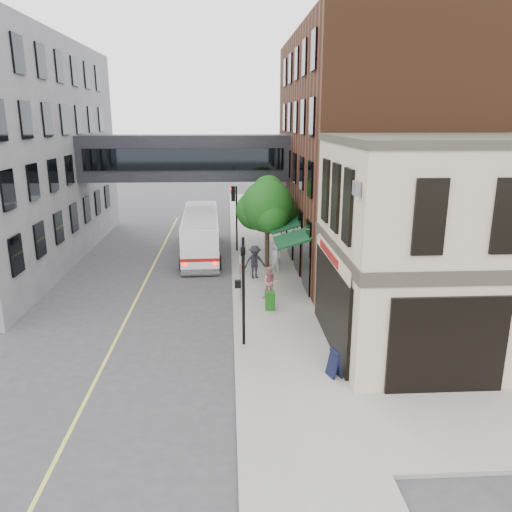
{
  "coord_description": "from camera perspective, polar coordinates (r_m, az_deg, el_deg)",
  "views": [
    {
      "loc": [
        -0.14,
        -16.72,
        9.06
      ],
      "look_at": [
        1.0,
        3.87,
        3.37
      ],
      "focal_mm": 35.0,
      "sensor_mm": 36.0,
      "label": 1
    }
  ],
  "objects": [
    {
      "name": "bus",
      "position": [
        34.34,
        -6.32,
        2.76
      ],
      "size": [
        2.86,
        10.6,
        2.83
      ],
      "color": "white",
      "rests_on": "ground"
    },
    {
      "name": "ground",
      "position": [
        19.02,
        -2.44,
        -13.04
      ],
      "size": [
        120.0,
        120.0,
        0.0
      ],
      "primitive_type": "plane",
      "color": "#38383A",
      "rests_on": "ground"
    },
    {
      "name": "sandwich_board",
      "position": [
        18.38,
        8.97,
        -12.01
      ],
      "size": [
        0.52,
        0.65,
        1.01
      ],
      "primitive_type": "cube",
      "rotation": [
        0.0,
        0.0,
        0.32
      ],
      "color": "black",
      "rests_on": "sidewalk_main"
    },
    {
      "name": "corner_building",
      "position": [
        21.38,
        22.15,
        1.16
      ],
      "size": [
        10.19,
        8.12,
        8.45
      ],
      "color": "#C5AF96",
      "rests_on": "ground"
    },
    {
      "name": "street_tree",
      "position": [
        30.47,
        1.26,
        5.7
      ],
      "size": [
        3.8,
        3.2,
        5.6
      ],
      "color": "#382619",
      "rests_on": "sidewalk_main"
    },
    {
      "name": "pedestrian_c",
      "position": [
        28.62,
        -0.14,
        -0.69
      ],
      "size": [
        1.39,
        1.0,
        1.93
      ],
      "primitive_type": "imported",
      "rotation": [
        0.0,
        0.0,
        0.25
      ],
      "color": "#212129",
      "rests_on": "sidewalk_main"
    },
    {
      "name": "pedestrian_a",
      "position": [
        29.84,
        2.3,
        -0.29
      ],
      "size": [
        0.63,
        0.44,
        1.67
      ],
      "primitive_type": "imported",
      "rotation": [
        0.0,
        0.0,
        0.07
      ],
      "color": "silver",
      "rests_on": "sidewalk_main"
    },
    {
      "name": "street_sign_pole",
      "position": [
        24.78,
        -1.82,
        -1.3
      ],
      "size": [
        0.08,
        0.75,
        3.0
      ],
      "color": "gray",
      "rests_on": "sidewalk_main"
    },
    {
      "name": "pedestrian_b",
      "position": [
        25.43,
        1.67,
        -3.08
      ],
      "size": [
        0.84,
        0.67,
        1.68
      ],
      "primitive_type": "imported",
      "rotation": [
        0.0,
        0.0,
        -0.05
      ],
      "color": "tan",
      "rests_on": "sidewalk_main"
    },
    {
      "name": "traffic_signal_far",
      "position": [
        34.21,
        -2.48,
        5.79
      ],
      "size": [
        0.53,
        0.28,
        4.5
      ],
      "color": "black",
      "rests_on": "sidewalk_main"
    },
    {
      "name": "skyway_bridge",
      "position": [
        34.93,
        -8.02,
        11.08
      ],
      "size": [
        14.0,
        3.18,
        3.0
      ],
      "color": "black",
      "rests_on": "ground"
    },
    {
      "name": "brick_building",
      "position": [
        33.36,
        14.78,
        11.37
      ],
      "size": [
        13.76,
        18.0,
        14.0
      ],
      "color": "#482816",
      "rests_on": "ground"
    },
    {
      "name": "newspaper_box",
      "position": [
        24.1,
        1.62,
        -5.12
      ],
      "size": [
        0.46,
        0.41,
        0.91
      ],
      "primitive_type": "cube",
      "rotation": [
        0.0,
        0.0,
        -0.0
      ],
      "color": "#175914",
      "rests_on": "sidewalk_main"
    },
    {
      "name": "traffic_signal_near",
      "position": [
        19.69,
        -1.55,
        -2.56
      ],
      "size": [
        0.44,
        0.22,
        4.6
      ],
      "color": "black",
      "rests_on": "sidewalk_main"
    },
    {
      "name": "lane_marking",
      "position": [
        28.63,
        -12.81,
        -3.41
      ],
      "size": [
        0.12,
        40.0,
        0.01
      ],
      "primitive_type": "cube",
      "color": "#D8CC4C",
      "rests_on": "ground"
    },
    {
      "name": "sidewalk_main",
      "position": [
        32.08,
        0.77,
        -0.84
      ],
      "size": [
        4.0,
        60.0,
        0.15
      ],
      "primitive_type": "cube",
      "color": "gray",
      "rests_on": "ground"
    }
  ]
}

